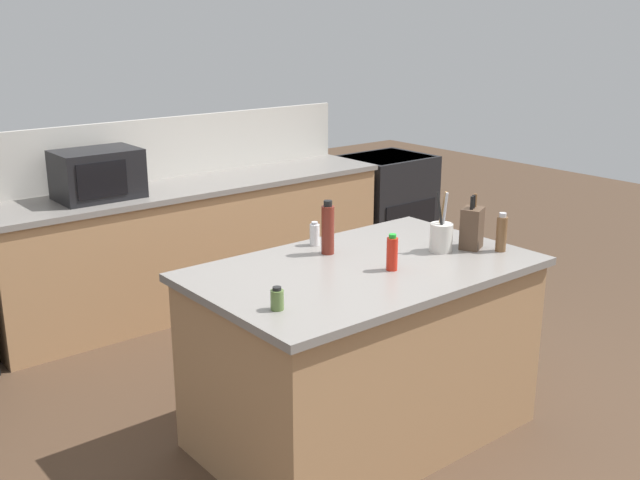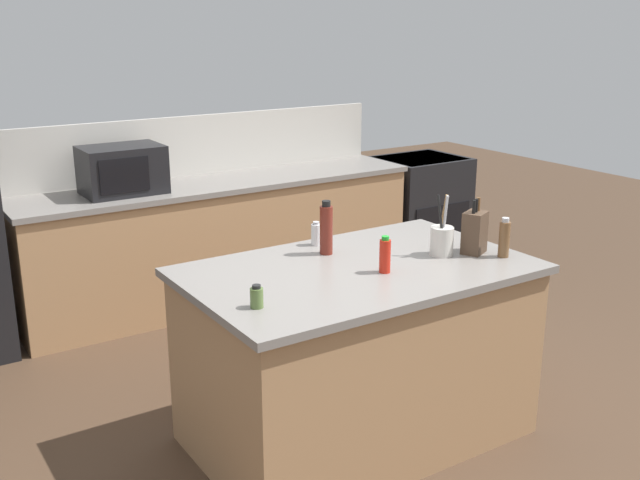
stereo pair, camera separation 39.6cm
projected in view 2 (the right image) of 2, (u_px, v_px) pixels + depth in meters
ground_plane at (356, 434)px, 3.97m from camera, size 14.00×14.00×0.00m
back_counter_run at (222, 241)px, 5.76m from camera, size 3.10×0.66×0.94m
wall_backsplash at (201, 145)px, 5.81m from camera, size 3.06×0.03×0.46m
kitchen_island at (357, 353)px, 3.83m from camera, size 1.71×1.06×0.94m
range_oven at (419, 207)px, 6.78m from camera, size 0.76×0.65×0.92m
microwave at (122, 170)px, 5.19m from camera, size 0.55×0.39×0.33m
knife_block at (475, 232)px, 3.88m from camera, size 0.16×0.15×0.29m
utensil_crock at (442, 240)px, 3.86m from camera, size 0.12×0.12×0.32m
pepper_grinder at (504, 239)px, 3.82m from camera, size 0.06×0.06×0.21m
spice_jar_oregano at (257, 297)px, 3.17m from camera, size 0.06×0.06×0.10m
salt_shaker at (316, 234)px, 4.03m from camera, size 0.05×0.05×0.13m
hot_sauce_bottle at (385, 255)px, 3.59m from camera, size 0.06×0.06×0.18m
vinegar_bottle at (326, 229)px, 3.86m from camera, size 0.07×0.07×0.28m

